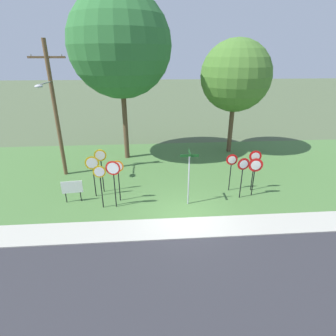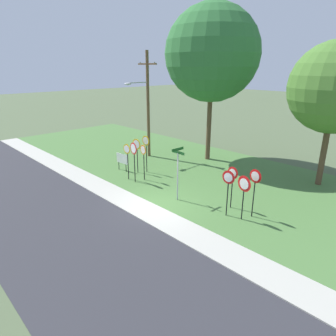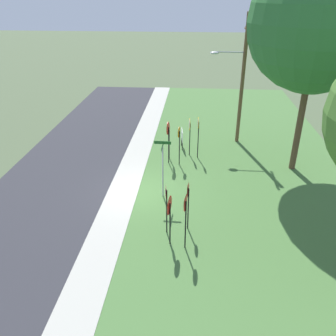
% 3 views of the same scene
% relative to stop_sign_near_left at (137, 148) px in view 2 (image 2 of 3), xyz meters
% --- Properties ---
extents(ground_plane, '(160.00, 160.00, 0.00)m').
position_rel_stop_sign_near_left_xyz_m(ground_plane, '(4.81, -2.54, -1.83)').
color(ground_plane, '#4C5B3D').
extents(road_asphalt, '(44.00, 6.40, 0.01)m').
position_rel_stop_sign_near_left_xyz_m(road_asphalt, '(4.81, -7.34, -1.83)').
color(road_asphalt, '#2D2D33').
rests_on(road_asphalt, ground_plane).
extents(sidewalk_strip, '(44.00, 1.60, 0.06)m').
position_rel_stop_sign_near_left_xyz_m(sidewalk_strip, '(4.81, -3.34, -1.80)').
color(sidewalk_strip, '#ADAA9E').
rests_on(sidewalk_strip, ground_plane).
extents(grass_median, '(44.00, 12.00, 0.04)m').
position_rel_stop_sign_near_left_xyz_m(grass_median, '(4.81, 3.46, -1.81)').
color(grass_median, '#477038').
rests_on(grass_median, ground_plane).
extents(stop_sign_near_left, '(0.77, 0.12, 2.46)m').
position_rel_stop_sign_near_left_xyz_m(stop_sign_near_left, '(0.00, 0.00, 0.00)').
color(stop_sign_near_left, black).
rests_on(stop_sign_near_left, grass_median).
extents(stop_sign_near_right, '(0.76, 0.13, 2.64)m').
position_rel_stop_sign_near_left_xyz_m(stop_sign_near_right, '(1.28, -1.23, 0.14)').
color(stop_sign_near_right, black).
rests_on(stop_sign_near_right, grass_median).
extents(stop_sign_far_left, '(0.64, 0.10, 2.42)m').
position_rel_stop_sign_near_left_xyz_m(stop_sign_far_left, '(0.60, -1.25, -0.06)').
color(stop_sign_far_left, black).
rests_on(stop_sign_far_left, grass_median).
extents(stop_sign_far_center, '(0.69, 0.11, 2.65)m').
position_rel_stop_sign_near_left_xyz_m(stop_sign_far_center, '(0.38, 0.53, 0.12)').
color(stop_sign_far_center, black).
rests_on(stop_sign_far_center, grass_median).
extents(stop_sign_far_right, '(0.63, 0.12, 2.40)m').
position_rel_stop_sign_near_left_xyz_m(stop_sign_far_right, '(1.43, -0.58, -0.08)').
color(stop_sign_far_right, black).
rests_on(stop_sign_far_right, grass_median).
extents(yield_sign_near_left, '(0.66, 0.12, 2.30)m').
position_rel_stop_sign_near_left_xyz_m(yield_sign_near_left, '(7.79, 0.13, -0.09)').
color(yield_sign_near_left, black).
rests_on(yield_sign_near_left, grass_median).
extents(yield_sign_near_right, '(0.69, 0.14, 2.52)m').
position_rel_stop_sign_near_left_xyz_m(yield_sign_near_right, '(9.11, 0.06, 0.08)').
color(yield_sign_near_right, black).
rests_on(yield_sign_near_right, grass_median).
extents(yield_sign_far_left, '(0.68, 0.12, 2.41)m').
position_rel_stop_sign_near_left_xyz_m(yield_sign_far_left, '(8.15, -0.77, -0.01)').
color(yield_sign_far_left, black).
rests_on(yield_sign_far_left, grass_median).
extents(yield_sign_far_right, '(0.79, 0.17, 2.30)m').
position_rel_stop_sign_near_left_xyz_m(yield_sign_far_right, '(8.92, -0.57, -0.08)').
color(yield_sign_far_right, black).
rests_on(yield_sign_far_right, grass_median).
extents(street_name_post, '(0.96, 0.82, 3.03)m').
position_rel_stop_sign_near_left_xyz_m(street_name_post, '(5.13, -1.19, 0.01)').
color(street_name_post, '#9EA0A8').
rests_on(street_name_post, grass_median).
extents(utility_pole, '(2.10, 2.31, 8.33)m').
position_rel_stop_sign_near_left_xyz_m(utility_pole, '(-2.58, 3.14, 2.72)').
color(utility_pole, brown).
rests_on(utility_pole, grass_median).
extents(notice_board, '(1.10, 0.15, 1.25)m').
position_rel_stop_sign_near_left_xyz_m(notice_board, '(-1.11, -0.50, -0.96)').
color(notice_board, black).
rests_on(notice_board, grass_median).
extents(oak_tree_left, '(6.96, 6.96, 11.52)m').
position_rel_stop_sign_near_left_xyz_m(oak_tree_left, '(1.38, 6.18, 6.23)').
color(oak_tree_left, brown).
rests_on(oak_tree_left, grass_median).
extents(oak_tree_right, '(5.31, 5.31, 8.65)m').
position_rel_stop_sign_near_left_xyz_m(oak_tree_right, '(9.77, 7.01, 4.19)').
color(oak_tree_right, brown).
rests_on(oak_tree_right, grass_median).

